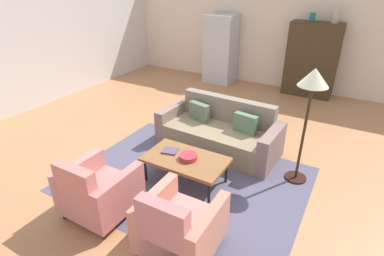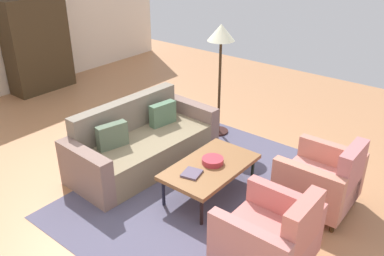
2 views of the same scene
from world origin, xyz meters
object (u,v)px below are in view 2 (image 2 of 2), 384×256
Objects in this scene: book_stack at (192,173)px; floor_lamp at (221,43)px; fruit_bowl at (213,161)px; cabinet at (37,45)px; couch at (141,144)px; armchair_left at (272,238)px; armchair_right at (324,182)px; coffee_table at (210,167)px.

floor_lamp is at bearing 26.20° from book_stack.
cabinet reaches higher than fruit_bowl.
armchair_left is at bearing 78.33° from couch.
armchair_right is 5.97m from cabinet.
fruit_bowl reaches higher than book_stack.
floor_lamp is (1.42, -0.30, 1.16)m from couch.
fruit_bowl is at bearing -147.08° from floor_lamp.
coffee_table is at bearing 116.76° from armchair_right.
coffee_table is at bearing -99.39° from cabinet.
couch is 3.73m from cabinet.
floor_lamp reaches higher than book_stack.
cabinet is at bearing 81.16° from fruit_bowl.
couch is 1.85m from floor_lamp.
floor_lamp is (1.42, 0.89, 1.07)m from coffee_table.
fruit_bowl is at bearing 60.74° from armchair_left.
floor_lamp is (0.63, -3.89, 0.54)m from cabinet.
book_stack is (-0.30, -1.14, 0.13)m from couch.
fruit_bowl is 0.15× the size of floor_lamp.
floor_lamp is at bearing 67.77° from armchair_right.
cabinet is at bearing 87.69° from armchair_right.
armchair_right is at bearing -62.76° from coffee_table.
coffee_table is (-0.00, -1.19, 0.08)m from couch.
cabinet is at bearing -99.62° from couch.
floor_lamp is (1.37, 0.89, 1.00)m from fruit_bowl.
armchair_left is 6.13m from cabinet.
couch is 2.43m from armchair_left.
armchair_left is (-0.60, -2.35, 0.06)m from couch.
couch is 1.19m from book_stack.
fruit_bowl is at bearing -98.84° from cabinet.
armchair_right is at bearing -91.83° from cabinet.
couch is at bearing -102.34° from cabinet.
armchair_left reaches higher than fruit_bowl.
book_stack is at bearing 126.12° from armchair_right.
cabinet reaches higher than book_stack.
coffee_table is at bearing 62.55° from armchair_left.
cabinet is (1.09, 4.73, 0.48)m from book_stack.
armchair_right is at bearing -111.75° from floor_lamp.
cabinet is at bearing 76.60° from armchair_left.
cabinet is at bearing 77.06° from book_stack.
coffee_table is 0.30m from book_stack.
coffee_table is 1.36× the size of armchair_right.
couch reaches higher than coffee_table.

